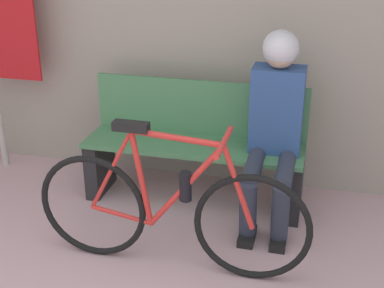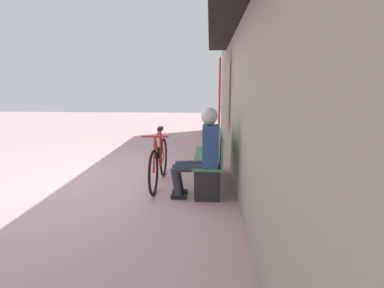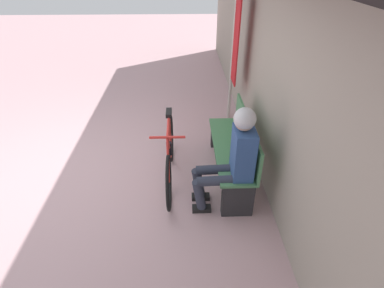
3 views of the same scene
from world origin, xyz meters
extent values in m
cube|color=#477F51|center=(0.11, 1.93, 0.44)|extent=(1.54, 0.42, 0.03)
cube|color=#477F51|center=(0.11, 2.12, 0.66)|extent=(1.54, 0.03, 0.40)
cube|color=#232326|center=(-0.61, 1.93, 0.21)|extent=(0.10, 0.36, 0.43)
cube|color=#232326|center=(0.83, 1.93, 0.21)|extent=(0.10, 0.36, 0.43)
torus|color=black|center=(-0.31, 1.15, 0.33)|extent=(0.67, 0.04, 0.67)
torus|color=black|center=(0.64, 1.15, 0.33)|extent=(0.67, 0.04, 0.67)
cylinder|color=red|center=(0.21, 1.15, 0.83)|extent=(0.52, 0.03, 0.07)
cylinder|color=red|center=(0.26, 1.15, 0.54)|extent=(0.45, 0.03, 0.56)
cylinder|color=red|center=(0.00, 1.15, 0.56)|extent=(0.13, 0.03, 0.58)
cylinder|color=red|center=(-0.13, 1.15, 0.30)|extent=(0.37, 0.03, 0.09)
cylinder|color=red|center=(-0.18, 1.15, 0.59)|extent=(0.29, 0.02, 0.53)
cylinder|color=red|center=(0.55, 1.15, 0.57)|extent=(0.20, 0.03, 0.49)
cube|color=black|center=(-0.05, 1.15, 0.87)|extent=(0.20, 0.07, 0.05)
cylinder|color=red|center=(0.47, 1.15, 0.84)|extent=(0.03, 0.40, 0.03)
cylinder|color=black|center=(0.26, 1.15, 0.54)|extent=(0.07, 0.07, 0.17)
cylinder|color=#2D3342|center=(0.57, 1.70, 0.45)|extent=(0.11, 0.46, 0.13)
cylinder|color=#2D3342|center=(0.57, 1.50, 0.25)|extent=(0.11, 0.17, 0.40)
cube|color=black|center=(0.57, 1.53, 0.03)|extent=(0.10, 0.22, 0.06)
cylinder|color=#2D3342|center=(0.77, 1.70, 0.45)|extent=(0.11, 0.46, 0.13)
cylinder|color=#2D3342|center=(0.77, 1.50, 0.25)|extent=(0.11, 0.17, 0.40)
cube|color=black|center=(0.77, 1.53, 0.03)|extent=(0.10, 0.22, 0.06)
cube|color=#2D4C84|center=(0.67, 1.97, 0.75)|extent=(0.34, 0.22, 0.57)
sphere|color=tan|center=(0.67, 1.95, 1.13)|extent=(0.20, 0.20, 0.20)
sphere|color=silver|center=(0.67, 1.95, 1.16)|extent=(0.23, 0.23, 0.23)
camera|label=1|loc=(0.93, -1.38, 1.95)|focal=50.00mm
camera|label=2|loc=(4.75, 1.94, 1.59)|focal=28.00mm
camera|label=3|loc=(3.29, 1.34, 2.58)|focal=28.00mm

